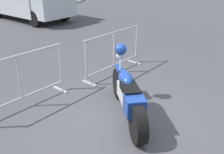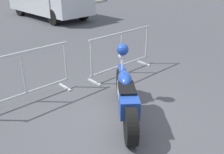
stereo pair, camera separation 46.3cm
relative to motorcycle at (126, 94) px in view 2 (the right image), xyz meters
The scene contains 4 objects.
ground_plane 0.49m from the motorcycle, 148.60° to the right, with size 120.00×120.00×0.00m, color #424247.
motorcycle is the anchor object (origin of this frame).
crowd_barrier_near 2.04m from the motorcycle, 127.29° to the left, with size 2.04×0.63×1.07m.
crowd_barrier_far 2.04m from the motorcycle, 52.70° to the left, with size 2.04×0.63×1.07m.
Camera 2 is at (-2.40, -2.86, 2.56)m, focal length 40.00 mm.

